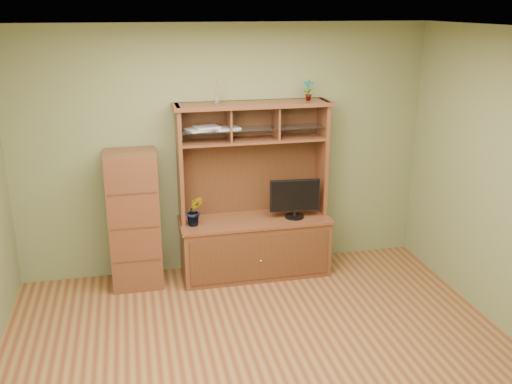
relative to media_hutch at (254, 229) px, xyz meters
name	(u,v)px	position (x,y,z in m)	size (l,w,h in m)	color
room	(269,213)	(-0.27, -1.73, 0.83)	(4.54, 4.04, 2.74)	#5E301A
media_hutch	(254,229)	(0.00, 0.00, 0.00)	(1.66, 0.61, 1.90)	#4C2815
monitor	(295,198)	(0.43, -0.08, 0.35)	(0.54, 0.21, 0.43)	black
orchid_plant	(195,211)	(-0.66, -0.08, 0.29)	(0.18, 0.14, 0.32)	#24561D
top_plant	(308,90)	(0.60, 0.08, 1.49)	(0.12, 0.08, 0.22)	#355C20
reed_diffuser	(217,94)	(-0.37, 0.08, 1.48)	(0.05, 0.05, 0.25)	silver
magazines	(210,128)	(-0.45, 0.08, 1.13)	(0.59, 0.28, 0.04)	#A7A7AC
side_cabinet	(134,220)	(-1.28, 0.02, 0.21)	(0.52, 0.47, 1.46)	#4C2815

